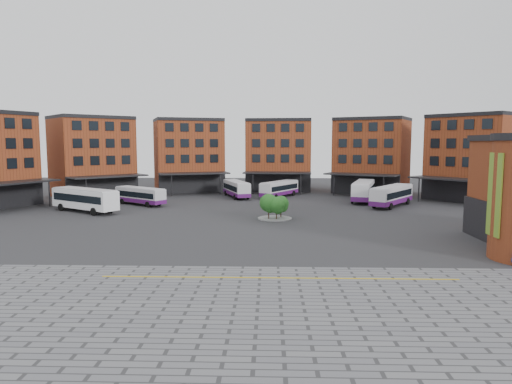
{
  "coord_description": "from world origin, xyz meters",
  "views": [
    {
      "loc": [
        1.31,
        -46.36,
        9.86
      ],
      "look_at": [
        -0.3,
        7.24,
        4.0
      ],
      "focal_mm": 32.0,
      "sensor_mm": 36.0,
      "label": 1
    }
  ],
  "objects_px": {
    "bus_a": "(85,198)",
    "bus_f": "(392,195)",
    "tree_island": "(275,205)",
    "bus_c": "(236,189)",
    "bus_d": "(279,189)",
    "bus_b": "(140,195)",
    "bus_e": "(363,190)"
  },
  "relations": [
    {
      "from": "bus_e",
      "to": "bus_d",
      "type": "bearing_deg",
      "value": 176.29
    },
    {
      "from": "bus_c",
      "to": "bus_d",
      "type": "distance_m",
      "value": 7.78
    },
    {
      "from": "bus_a",
      "to": "bus_c",
      "type": "distance_m",
      "value": 27.02
    },
    {
      "from": "bus_f",
      "to": "tree_island",
      "type": "bearing_deg",
      "value": -109.72
    },
    {
      "from": "tree_island",
      "to": "bus_d",
      "type": "height_order",
      "value": "tree_island"
    },
    {
      "from": "bus_d",
      "to": "bus_e",
      "type": "relative_size",
      "value": 0.81
    },
    {
      "from": "bus_f",
      "to": "bus_d",
      "type": "bearing_deg",
      "value": -178.08
    },
    {
      "from": "bus_a",
      "to": "bus_c",
      "type": "relative_size",
      "value": 1.07
    },
    {
      "from": "bus_b",
      "to": "bus_d",
      "type": "bearing_deg",
      "value": -27.73
    },
    {
      "from": "tree_island",
      "to": "bus_c",
      "type": "bearing_deg",
      "value": 105.98
    },
    {
      "from": "tree_island",
      "to": "bus_b",
      "type": "bearing_deg",
      "value": 148.63
    },
    {
      "from": "bus_c",
      "to": "bus_a",
      "type": "bearing_deg",
      "value": -157.75
    },
    {
      "from": "bus_c",
      "to": "bus_f",
      "type": "relative_size",
      "value": 1.0
    },
    {
      "from": "bus_d",
      "to": "bus_f",
      "type": "relative_size",
      "value": 0.93
    },
    {
      "from": "bus_b",
      "to": "tree_island",
      "type": "bearing_deg",
      "value": -85.56
    },
    {
      "from": "bus_a",
      "to": "bus_c",
      "type": "height_order",
      "value": "bus_a"
    },
    {
      "from": "bus_a",
      "to": "bus_f",
      "type": "bearing_deg",
      "value": -48.36
    },
    {
      "from": "bus_e",
      "to": "bus_f",
      "type": "xyz_separation_m",
      "value": [
        3.08,
        -6.17,
        -0.1
      ]
    },
    {
      "from": "bus_d",
      "to": "tree_island",
      "type": "bearing_deg",
      "value": -61.31
    },
    {
      "from": "bus_d",
      "to": "bus_c",
      "type": "bearing_deg",
      "value": -143.59
    },
    {
      "from": "tree_island",
      "to": "bus_e",
      "type": "bearing_deg",
      "value": 50.95
    },
    {
      "from": "tree_island",
      "to": "bus_b",
      "type": "xyz_separation_m",
      "value": [
        -21.13,
        12.88,
        -0.31
      ]
    },
    {
      "from": "tree_island",
      "to": "bus_e",
      "type": "height_order",
      "value": "bus_e"
    },
    {
      "from": "bus_a",
      "to": "bus_f",
      "type": "relative_size",
      "value": 1.07
    },
    {
      "from": "bus_a",
      "to": "bus_f",
      "type": "xyz_separation_m",
      "value": [
        45.07,
        7.09,
        -0.26
      ]
    },
    {
      "from": "bus_b",
      "to": "bus_e",
      "type": "bearing_deg",
      "value": -45.22
    },
    {
      "from": "bus_b",
      "to": "bus_f",
      "type": "distance_m",
      "value": 39.31
    },
    {
      "from": "bus_b",
      "to": "bus_d",
      "type": "distance_m",
      "value": 24.82
    },
    {
      "from": "bus_d",
      "to": "bus_e",
      "type": "bearing_deg",
      "value": 10.43
    },
    {
      "from": "tree_island",
      "to": "bus_c",
      "type": "height_order",
      "value": "tree_island"
    },
    {
      "from": "bus_b",
      "to": "bus_e",
      "type": "distance_m",
      "value": 36.67
    },
    {
      "from": "tree_island",
      "to": "bus_a",
      "type": "height_order",
      "value": "bus_a"
    }
  ]
}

